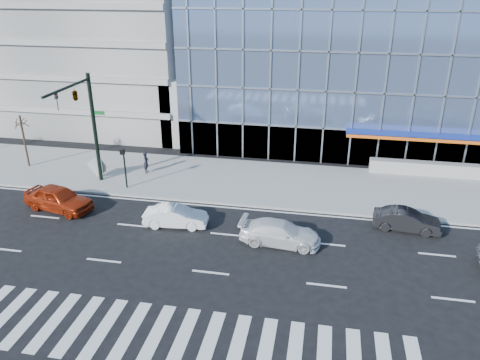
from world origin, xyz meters
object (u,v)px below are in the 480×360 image
object	(u,v)px
ped_signal_post	(124,162)
pedestrian	(146,162)
white_suv	(280,233)
tilted_panel	(98,166)
traffic_signal	(81,106)
street_tree_near	(21,123)
dark_sedan	(407,220)
white_sedan	(176,216)
red_sedan	(59,198)

from	to	relation	value
ped_signal_post	pedestrian	bearing A→B (deg)	82.73
white_suv	tilted_panel	xyz separation A→B (m)	(-14.58, 6.72, 0.38)
traffic_signal	tilted_panel	xyz separation A→B (m)	(-0.34, 1.77, -5.11)
street_tree_near	dark_sedan	bearing A→B (deg)	-9.68
ped_signal_post	white_sedan	world-z (taller)	ped_signal_post
ped_signal_post	tilted_panel	size ratio (longest dim) A/B	2.31
traffic_signal	street_tree_near	size ratio (longest dim) A/B	1.89
street_tree_near	ped_signal_post	bearing A→B (deg)	-15.06
street_tree_near	white_suv	xyz separation A→B (m)	(21.24, -7.88, -3.10)
street_tree_near	white_suv	distance (m)	22.87
street_tree_near	white_sedan	size ratio (longest dim) A/B	1.08
white_sedan	traffic_signal	bearing A→B (deg)	56.77
traffic_signal	white_sedan	size ratio (longest dim) A/B	2.04
dark_sedan	pedestrian	distance (m)	19.50
white_suv	red_sedan	distance (m)	14.93
white_suv	white_sedan	xyz separation A→B (m)	(-6.56, 0.88, -0.03)
white_suv	tilted_panel	distance (m)	16.06
traffic_signal	red_sedan	size ratio (longest dim) A/B	1.68
street_tree_near	red_sedan	world-z (taller)	street_tree_near
white_sedan	white_suv	bearing A→B (deg)	-102.98
white_suv	pedestrian	distance (m)	14.10
tilted_panel	traffic_signal	bearing A→B (deg)	-74.79
pedestrian	ped_signal_post	bearing A→B (deg)	162.69
dark_sedan	red_sedan	xyz separation A→B (m)	(-22.23, -1.44, 0.16)
ped_signal_post	pedestrian	size ratio (longest dim) A/B	1.72
white_suv	white_sedan	world-z (taller)	white_suv
ped_signal_post	dark_sedan	xyz separation A→B (m)	(19.13, -2.33, -1.49)
street_tree_near	red_sedan	xyz separation A→B (m)	(6.40, -6.32, -2.97)
ped_signal_post	white_suv	world-z (taller)	ped_signal_post
pedestrian	street_tree_near	bearing A→B (deg)	82.60
traffic_signal	street_tree_near	xyz separation A→B (m)	(-7.00, 2.93, -2.39)
white_sedan	red_sedan	bearing A→B (deg)	80.01
dark_sedan	tilted_panel	world-z (taller)	tilted_panel
dark_sedan	white_sedan	bearing A→B (deg)	104.76
traffic_signal	red_sedan	bearing A→B (deg)	-100.08
white_sedan	dark_sedan	distance (m)	14.11
white_suv	dark_sedan	world-z (taller)	white_suv
white_suv	dark_sedan	distance (m)	7.98
white_sedan	pedestrian	bearing A→B (deg)	27.45
pedestrian	dark_sedan	bearing A→B (deg)	-115.95
traffic_signal	pedestrian	bearing A→B (deg)	49.62
pedestrian	tilted_panel	xyz separation A→B (m)	(-3.22, -1.62, 0.03)
tilted_panel	street_tree_near	bearing A→B (deg)	174.42
traffic_signal	white_sedan	xyz separation A→B (m)	(7.68, -4.07, -5.52)
street_tree_near	white_sedan	bearing A→B (deg)	-25.49
red_sedan	street_tree_near	bearing A→B (deg)	58.31
ped_signal_post	street_tree_near	world-z (taller)	street_tree_near
white_suv	ped_signal_post	bearing A→B (deg)	68.80
white_sedan	tilted_panel	world-z (taller)	tilted_panel
street_tree_near	white_sedan	world-z (taller)	street_tree_near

